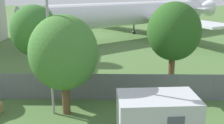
# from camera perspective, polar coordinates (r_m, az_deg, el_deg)

# --- Properties ---
(perimeter_fence) EXTENTS (56.07, 0.07, 1.97)m
(perimeter_fence) POSITION_cam_1_polar(r_m,az_deg,el_deg) (19.13, -8.98, -5.32)
(perimeter_fence) COLOR slate
(perimeter_fence) RESTS_ON ground
(airplane) EXTENTS (33.30, 27.47, 11.30)m
(airplane) POSITION_cam_1_polar(r_m,az_deg,el_deg) (44.19, 5.66, 10.49)
(airplane) COLOR silver
(airplane) RESTS_ON ground
(portable_cabin) EXTENTS (4.27, 2.83, 2.47)m
(portable_cabin) POSITION_cam_1_polar(r_m,az_deg,el_deg) (14.22, 9.75, -11.94)
(portable_cabin) COLOR silver
(portable_cabin) RESTS_ON ground
(tree_near_hangar) EXTENTS (4.21, 4.21, 6.35)m
(tree_near_hangar) POSITION_cam_1_polar(r_m,az_deg,el_deg) (16.19, -10.47, 1.97)
(tree_near_hangar) COLOR brown
(tree_near_hangar) RESTS_ON ground
(tree_behind_benches) EXTENTS (3.67, 3.67, 6.97)m
(tree_behind_benches) POSITION_cam_1_polar(r_m,az_deg,el_deg) (18.56, 13.30, 6.38)
(tree_behind_benches) COLOR brown
(tree_behind_benches) RESTS_ON ground
(tree_far_right) EXTENTS (3.50, 3.50, 6.69)m
(tree_far_right) POSITION_cam_1_polar(r_m,az_deg,el_deg) (20.46, -16.53, 6.46)
(tree_far_right) COLOR brown
(tree_far_right) RESTS_ON ground
(light_mast) EXTENTS (0.44, 0.44, 9.17)m
(light_mast) POSITION_cam_1_polar(r_m,az_deg,el_deg) (16.02, -13.67, 7.03)
(light_mast) COLOR #99999E
(light_mast) RESTS_ON ground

